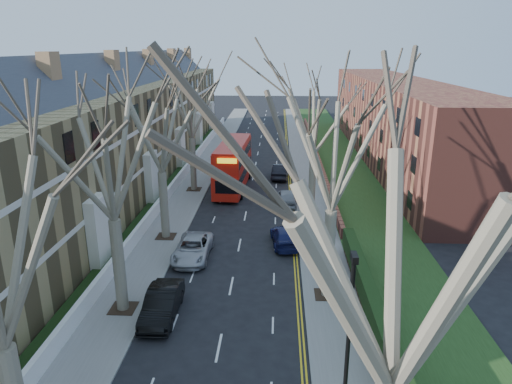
# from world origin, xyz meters

# --- Properties ---
(pavement_left) EXTENTS (3.00, 102.00, 0.12)m
(pavement_left) POSITION_xyz_m (-6.00, 39.00, 0.06)
(pavement_left) COLOR slate
(pavement_left) RESTS_ON ground
(pavement_right) EXTENTS (3.00, 102.00, 0.12)m
(pavement_right) POSITION_xyz_m (6.00, 39.00, 0.06)
(pavement_right) COLOR slate
(pavement_right) RESTS_ON ground
(terrace_left) EXTENTS (9.70, 78.00, 13.60)m
(terrace_left) POSITION_xyz_m (-13.65, 31.00, 5.53)
(terrace_left) COLOR olive
(terrace_left) RESTS_ON ground
(flats_right) EXTENTS (13.97, 54.00, 10.00)m
(flats_right) POSITION_xyz_m (17.46, 43.00, 4.98)
(flats_right) COLOR brown
(flats_right) RESTS_ON ground
(wall_hedge_right) EXTENTS (0.70, 24.00, 1.80)m
(wall_hedge_right) POSITION_xyz_m (7.70, 2.00, 1.12)
(wall_hedge_right) COLOR brown
(wall_hedge_right) RESTS_ON ground
(front_wall_left) EXTENTS (0.30, 78.00, 1.00)m
(front_wall_left) POSITION_xyz_m (-7.65, 31.00, 0.62)
(front_wall_left) COLOR white
(front_wall_left) RESTS_ON ground
(grass_verge_right) EXTENTS (6.00, 102.00, 0.06)m
(grass_verge_right) POSITION_xyz_m (10.50, 39.00, 0.15)
(grass_verge_right) COLOR #1E3915
(grass_verge_right) RESTS_ON ground
(lamp_post) EXTENTS (0.18, 0.50, 8.11)m
(lamp_post) POSITION_xyz_m (5.00, -3.50, 4.57)
(lamp_post) COLOR black
(lamp_post) RESTS_ON ground
(tree_left_mid) EXTENTS (10.50, 10.50, 14.71)m
(tree_left_mid) POSITION_xyz_m (-5.70, 6.00, 9.56)
(tree_left_mid) COLOR #776D55
(tree_left_mid) RESTS_ON ground
(tree_left_far) EXTENTS (10.15, 10.15, 14.22)m
(tree_left_far) POSITION_xyz_m (-5.70, 16.00, 9.24)
(tree_left_far) COLOR #776D55
(tree_left_far) RESTS_ON ground
(tree_left_dist) EXTENTS (10.50, 10.50, 14.71)m
(tree_left_dist) POSITION_xyz_m (-5.70, 28.00, 9.56)
(tree_left_dist) COLOR #776D55
(tree_left_dist) RESTS_ON ground
(tree_right_near) EXTENTS (10.85, 10.85, 15.20)m
(tree_right_near) POSITION_xyz_m (5.70, -6.00, 9.86)
(tree_right_near) COLOR #776D55
(tree_right_near) RESTS_ON ground
(tree_right_mid) EXTENTS (10.50, 10.50, 14.71)m
(tree_right_mid) POSITION_xyz_m (5.70, 8.00, 9.56)
(tree_right_mid) COLOR #776D55
(tree_right_mid) RESTS_ON ground
(tree_right_far) EXTENTS (10.15, 10.15, 14.22)m
(tree_right_far) POSITION_xyz_m (5.70, 22.00, 9.24)
(tree_right_far) COLOR #776D55
(tree_right_far) RESTS_ON ground
(double_decker_bus) EXTENTS (3.20, 11.20, 4.63)m
(double_decker_bus) POSITION_xyz_m (-1.78, 29.06, 2.28)
(double_decker_bus) COLOR #B4170C
(double_decker_bus) RESTS_ON ground
(car_left_mid) EXTENTS (1.68, 4.67, 1.53)m
(car_left_mid) POSITION_xyz_m (-3.38, 5.53, 0.77)
(car_left_mid) COLOR black
(car_left_mid) RESTS_ON ground
(car_left_far) EXTENTS (2.39, 5.08, 1.40)m
(car_left_far) POSITION_xyz_m (-3.03, 12.75, 0.70)
(car_left_far) COLOR #A9A9AE
(car_left_far) RESTS_ON ground
(car_right_near) EXTENTS (2.29, 4.59, 1.28)m
(car_right_near) POSITION_xyz_m (3.29, 15.22, 0.64)
(car_right_near) COLOR #151A4C
(car_right_near) RESTS_ON ground
(car_right_mid) EXTENTS (1.87, 4.46, 1.51)m
(car_right_mid) POSITION_xyz_m (3.59, 24.00, 0.75)
(car_right_mid) COLOR gray
(car_right_mid) RESTS_ON ground
(car_right_far) EXTENTS (2.13, 4.93, 1.58)m
(car_right_far) POSITION_xyz_m (3.08, 33.09, 0.79)
(car_right_far) COLOR black
(car_right_far) RESTS_ON ground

